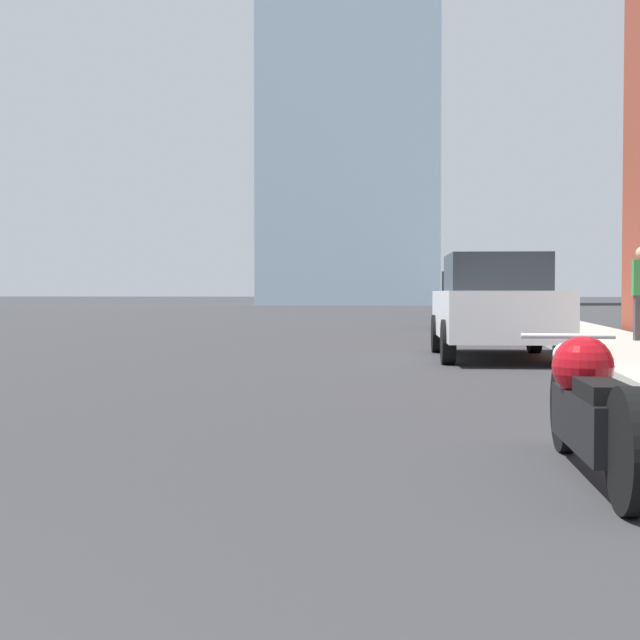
# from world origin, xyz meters

# --- Properties ---
(sidewalk) EXTENTS (2.35, 240.00, 0.15)m
(sidewalk) POSITION_xyz_m (5.75, 40.00, 0.07)
(sidewalk) COLOR #9E998E
(sidewalk) RESTS_ON ground_plane
(motorcycle) EXTENTS (0.62, 2.38, 0.83)m
(motorcycle) POSITION_xyz_m (3.43, 4.96, 0.41)
(motorcycle) COLOR black
(motorcycle) RESTS_ON ground_plane
(parked_car_white) EXTENTS (2.15, 4.42, 1.71)m
(parked_car_white) POSITION_xyz_m (3.39, 14.45, 0.87)
(parked_car_white) COLOR silver
(parked_car_white) RESTS_ON ground_plane
(parked_car_green) EXTENTS (1.96, 4.28, 1.70)m
(parked_car_green) POSITION_xyz_m (3.23, 27.08, 0.86)
(parked_car_green) COLOR #1E6B33
(parked_car_green) RESTS_ON ground_plane
(parked_car_blue) EXTENTS (2.02, 4.67, 1.57)m
(parked_car_blue) POSITION_xyz_m (3.54, 38.08, 0.81)
(parked_car_blue) COLOR #1E3899
(parked_car_blue) RESTS_ON ground_plane
(parked_car_red) EXTENTS (2.08, 4.11, 1.53)m
(parked_car_red) POSITION_xyz_m (3.29, 49.05, 0.78)
(parked_car_red) COLOR red
(parked_car_red) RESTS_ON ground_plane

